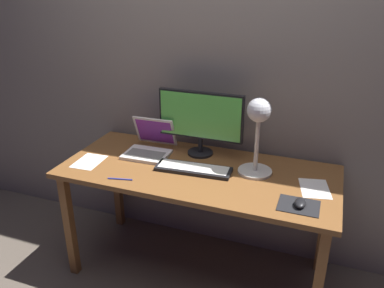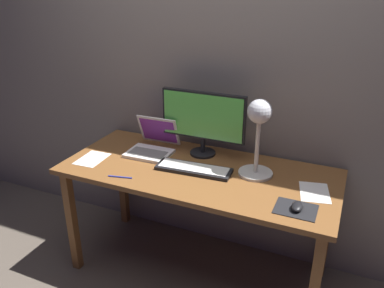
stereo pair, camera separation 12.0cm
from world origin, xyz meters
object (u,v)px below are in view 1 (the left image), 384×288
at_px(keyboard_main, 193,169).
at_px(pen, 120,179).
at_px(monitor, 201,118).
at_px(mouse, 300,203).
at_px(desk_lamp, 258,124).
at_px(laptop, 151,143).

height_order(keyboard_main, pen, keyboard_main).
bearing_deg(monitor, mouse, -31.68).
height_order(desk_lamp, mouse, desk_lamp).
xyz_separation_m(monitor, keyboard_main, (0.04, -0.23, -0.23)).
bearing_deg(keyboard_main, monitor, 99.76).
height_order(monitor, laptop, monitor).
bearing_deg(pen, laptop, 90.35).
bearing_deg(keyboard_main, laptop, 156.44).
height_order(laptop, desk_lamp, desk_lamp).
xyz_separation_m(keyboard_main, pen, (-0.34, -0.24, -0.01)).
height_order(laptop, pen, laptop).
height_order(monitor, keyboard_main, monitor).
bearing_deg(desk_lamp, pen, -153.09).
distance_m(desk_lamp, pen, 0.82).
bearing_deg(mouse, laptop, 161.37).
bearing_deg(laptop, mouse, -18.63).
relative_size(keyboard_main, mouse, 4.67).
bearing_deg(desk_lamp, monitor, 160.89).
xyz_separation_m(monitor, desk_lamp, (0.38, -0.13, 0.06)).
bearing_deg(laptop, pen, -89.65).
bearing_deg(desk_lamp, laptop, 175.89).
distance_m(monitor, mouse, 0.81).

